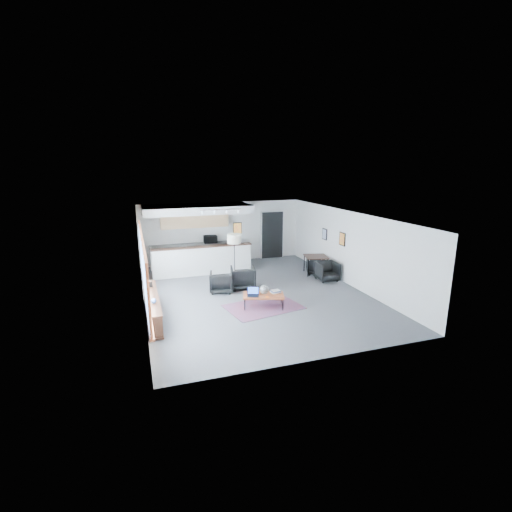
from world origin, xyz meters
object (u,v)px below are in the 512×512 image
object	(u,v)px
armchair_left	(221,281)
dining_chair_far	(316,266)
coffee_table	(263,295)
floor_lamp	(234,240)
ceramic_pot	(264,290)
microwave	(210,239)
book_stack	(276,291)
laptop	(253,293)
dining_table	(316,258)
armchair_right	(243,276)
dining_chair_near	(327,272)

from	to	relation	value
armchair_left	dining_chair_far	bearing A→B (deg)	-152.75
coffee_table	floor_lamp	size ratio (longest dim) A/B	0.77
ceramic_pot	dining_chair_far	distance (m)	4.03
floor_lamp	microwave	world-z (taller)	floor_lamp
book_stack	armchair_left	distance (m)	2.13
laptop	book_stack	xyz separation A→B (m)	(0.72, 0.01, -0.03)
laptop	microwave	bearing A→B (deg)	110.74
ceramic_pot	dining_table	xyz separation A→B (m)	(3.07, 2.61, 0.11)
coffee_table	ceramic_pot	bearing A→B (deg)	71.07
floor_lamp	armchair_left	bearing A→B (deg)	-127.06
laptop	armchair_left	distance (m)	1.80
dining_chair_far	microwave	world-z (taller)	microwave
book_stack	dining_chair_far	world-z (taller)	dining_chair_far
coffee_table	microwave	distance (m)	5.43
laptop	armchair_right	size ratio (longest dim) A/B	0.49
floor_lamp	microwave	bearing A→B (deg)	97.39
dining_chair_far	dining_table	bearing A→B (deg)	-69.71
dining_table	floor_lamp	bearing A→B (deg)	178.98
coffee_table	dining_chair_far	bearing A→B (deg)	57.80
armchair_right	microwave	bearing A→B (deg)	-72.40
laptop	dining_table	bearing A→B (deg)	56.40
dining_table	book_stack	bearing A→B (deg)	-135.93
coffee_table	laptop	distance (m)	0.33
dining_table	microwave	bearing A→B (deg)	143.21
coffee_table	floor_lamp	distance (m)	2.96
book_stack	dining_chair_far	size ratio (longest dim) A/B	0.53
coffee_table	floor_lamp	xyz separation A→B (m)	(-0.15, 2.72, 1.16)
armchair_left	dining_chair_far	size ratio (longest dim) A/B	1.29
armchair_left	ceramic_pot	bearing A→B (deg)	132.97
laptop	dining_chair_far	size ratio (longest dim) A/B	0.69
coffee_table	laptop	world-z (taller)	laptop
dining_table	dining_chair_near	xyz separation A→B (m)	(0.00, -0.91, -0.32)
dining_chair_near	dining_chair_far	world-z (taller)	dining_chair_near
coffee_table	dining_chair_far	size ratio (longest dim) A/B	2.29
ceramic_pot	dining_chair_near	size ratio (longest dim) A/B	0.42
dining_chair_far	floor_lamp	bearing A→B (deg)	19.11
coffee_table	microwave	size ratio (longest dim) A/B	2.41
armchair_right	floor_lamp	bearing A→B (deg)	-74.70
laptop	dining_chair_near	distance (m)	3.83
ceramic_pot	armchair_right	bearing A→B (deg)	93.70
laptop	dining_chair_near	world-z (taller)	dining_chair_near
book_stack	floor_lamp	world-z (taller)	floor_lamp
coffee_table	dining_table	distance (m)	4.10
armchair_left	dining_table	size ratio (longest dim) A/B	0.75
dining_table	dining_chair_far	bearing A→B (deg)	-90.00
armchair_left	microwave	bearing A→B (deg)	-81.92
floor_lamp	dining_chair_far	world-z (taller)	floor_lamp
dining_chair_near	dining_table	bearing A→B (deg)	92.66
coffee_table	book_stack	size ratio (longest dim) A/B	4.35
coffee_table	laptop	size ratio (longest dim) A/B	3.30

